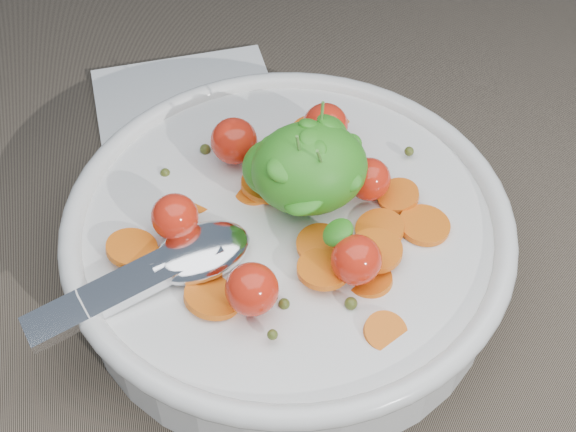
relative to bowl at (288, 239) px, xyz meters
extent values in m
plane|color=brown|center=(-0.03, 0.01, -0.04)|extent=(6.00, 6.00, 0.00)
cylinder|color=silver|center=(0.00, 0.00, -0.01)|extent=(0.28, 0.28, 0.05)
torus|color=silver|center=(0.00, 0.00, 0.02)|extent=(0.30, 0.30, 0.02)
cylinder|color=silver|center=(0.00, 0.00, -0.03)|extent=(0.14, 0.14, 0.01)
cylinder|color=brown|center=(0.00, 0.00, -0.01)|extent=(0.26, 0.26, 0.04)
cylinder|color=orange|center=(0.08, 0.00, 0.02)|extent=(0.04, 0.04, 0.01)
cylinder|color=orange|center=(0.04, -0.10, 0.02)|extent=(0.04, 0.04, 0.01)
cylinder|color=orange|center=(0.05, 0.09, 0.02)|extent=(0.04, 0.04, 0.01)
cylinder|color=orange|center=(0.05, -0.04, 0.03)|extent=(0.04, 0.04, 0.01)
cylinder|color=orange|center=(0.09, -0.03, 0.02)|extent=(0.04, 0.04, 0.01)
cylinder|color=orange|center=(0.01, -0.03, 0.03)|extent=(0.04, 0.04, 0.01)
cylinder|color=orange|center=(-0.01, 0.03, 0.02)|extent=(0.05, 0.05, 0.01)
cylinder|color=orange|center=(0.03, 0.04, 0.02)|extent=(0.04, 0.04, 0.01)
cylinder|color=orange|center=(0.03, 0.08, 0.02)|extent=(0.03, 0.03, 0.01)
cylinder|color=orange|center=(0.06, -0.02, 0.02)|extent=(0.04, 0.04, 0.01)
cylinder|color=orange|center=(-0.02, 0.03, 0.02)|extent=(0.04, 0.04, 0.01)
cylinder|color=orange|center=(-0.06, -0.05, 0.02)|extent=(0.04, 0.04, 0.02)
cylinder|color=orange|center=(-0.10, -0.01, 0.03)|extent=(0.05, 0.05, 0.01)
cylinder|color=orange|center=(-0.06, 0.03, 0.02)|extent=(0.03, 0.03, 0.01)
cylinder|color=orange|center=(0.04, -0.06, 0.02)|extent=(0.04, 0.04, 0.01)
cylinder|color=orange|center=(0.01, -0.05, 0.03)|extent=(0.05, 0.05, 0.01)
sphere|color=#46501A|center=(-0.02, -0.07, 0.02)|extent=(0.01, 0.01, 0.01)
sphere|color=#46501A|center=(-0.05, 0.00, 0.02)|extent=(0.01, 0.01, 0.01)
sphere|color=#46501A|center=(0.07, 0.03, 0.02)|extent=(0.01, 0.01, 0.01)
sphere|color=#46501A|center=(0.01, -0.03, 0.02)|extent=(0.01, 0.01, 0.01)
sphere|color=#46501A|center=(0.02, -0.08, 0.02)|extent=(0.01, 0.01, 0.01)
sphere|color=#46501A|center=(0.09, 0.01, 0.02)|extent=(0.01, 0.01, 0.01)
sphere|color=#46501A|center=(-0.04, 0.08, 0.02)|extent=(0.01, 0.01, 0.01)
sphere|color=#46501A|center=(-0.08, 0.01, 0.03)|extent=(0.01, 0.01, 0.01)
sphere|color=#46501A|center=(-0.03, -0.09, 0.03)|extent=(0.01, 0.01, 0.01)
sphere|color=#46501A|center=(-0.03, -0.05, 0.02)|extent=(0.01, 0.01, 0.01)
sphere|color=#46501A|center=(0.10, 0.04, 0.03)|extent=(0.01, 0.01, 0.01)
sphere|color=#46501A|center=(-0.07, -0.01, 0.02)|extent=(0.01, 0.01, 0.01)
sphere|color=#46501A|center=(-0.07, 0.06, 0.02)|extent=(0.01, 0.01, 0.01)
sphere|color=red|center=(0.06, 0.01, 0.04)|extent=(0.03, 0.03, 0.03)
sphere|color=red|center=(0.04, 0.06, 0.04)|extent=(0.03, 0.03, 0.03)
sphere|color=red|center=(-0.02, 0.06, 0.04)|extent=(0.03, 0.03, 0.03)
sphere|color=red|center=(-0.07, 0.00, 0.04)|extent=(0.03, 0.03, 0.03)
sphere|color=red|center=(-0.04, -0.06, 0.04)|extent=(0.03, 0.03, 0.03)
sphere|color=red|center=(0.03, -0.06, 0.04)|extent=(0.03, 0.03, 0.03)
ellipsoid|color=green|center=(0.02, 0.01, 0.05)|extent=(0.08, 0.07, 0.06)
ellipsoid|color=green|center=(0.00, 0.02, 0.05)|extent=(0.04, 0.04, 0.03)
ellipsoid|color=green|center=(0.01, -0.02, 0.05)|extent=(0.03, 0.03, 0.02)
ellipsoid|color=green|center=(0.02, 0.01, 0.07)|extent=(0.02, 0.02, 0.01)
ellipsoid|color=green|center=(0.02, 0.01, 0.06)|extent=(0.02, 0.02, 0.02)
ellipsoid|color=green|center=(0.04, -0.01, 0.06)|extent=(0.03, 0.03, 0.02)
ellipsoid|color=green|center=(0.02, 0.02, 0.07)|extent=(0.03, 0.03, 0.02)
ellipsoid|color=green|center=(0.01, 0.02, 0.06)|extent=(0.03, 0.03, 0.02)
ellipsoid|color=green|center=(0.02, -0.01, 0.05)|extent=(0.03, 0.03, 0.02)
ellipsoid|color=green|center=(0.05, 0.04, 0.04)|extent=(0.02, 0.02, 0.02)
ellipsoid|color=green|center=(0.03, 0.00, 0.06)|extent=(0.03, 0.03, 0.02)
ellipsoid|color=green|center=(0.00, 0.02, 0.06)|extent=(0.03, 0.03, 0.02)
ellipsoid|color=green|center=(0.00, 0.00, 0.07)|extent=(0.03, 0.03, 0.02)
ellipsoid|color=green|center=(0.02, 0.01, 0.08)|extent=(0.03, 0.03, 0.01)
ellipsoid|color=green|center=(0.03, 0.03, 0.07)|extent=(0.02, 0.03, 0.02)
ellipsoid|color=green|center=(0.04, 0.03, 0.07)|extent=(0.03, 0.03, 0.02)
ellipsoid|color=green|center=(0.02, -0.04, 0.05)|extent=(0.02, 0.02, 0.02)
ellipsoid|color=green|center=(0.02, 0.01, 0.07)|extent=(0.03, 0.03, 0.02)
ellipsoid|color=green|center=(0.01, 0.00, 0.07)|extent=(0.03, 0.03, 0.03)
ellipsoid|color=green|center=(0.02, 0.01, 0.07)|extent=(0.02, 0.02, 0.02)
ellipsoid|color=green|center=(0.00, 0.02, 0.06)|extent=(0.03, 0.04, 0.02)
ellipsoid|color=green|center=(0.02, 0.03, 0.08)|extent=(0.02, 0.02, 0.02)
cylinder|color=#4C8C33|center=(0.01, 0.00, 0.07)|extent=(0.01, 0.00, 0.05)
cylinder|color=#4C8C33|center=(0.02, 0.00, 0.07)|extent=(0.01, 0.01, 0.05)
cylinder|color=#4C8C33|center=(0.03, 0.03, 0.07)|extent=(0.01, 0.01, 0.05)
ellipsoid|color=silver|center=(-0.06, -0.02, 0.03)|extent=(0.08, 0.06, 0.02)
cube|color=silver|center=(-0.11, -0.04, 0.03)|extent=(0.13, 0.06, 0.02)
cylinder|color=silver|center=(-0.08, -0.03, 0.03)|extent=(0.03, 0.02, 0.01)
cube|color=white|center=(-0.05, 0.19, -0.03)|extent=(0.16, 0.14, 0.01)
camera|label=1|loc=(-0.07, -0.34, 0.42)|focal=50.00mm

